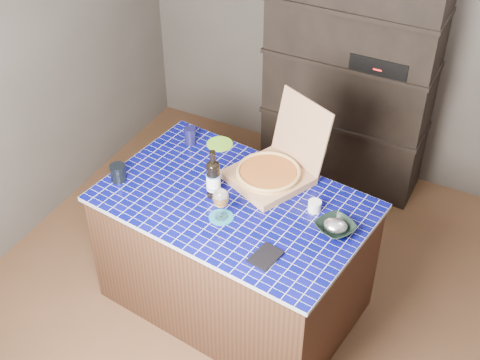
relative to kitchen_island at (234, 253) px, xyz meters
The scene contains 14 objects.
room 0.84m from the kitchen_island, 10.64° to the left, with size 3.50×3.50×3.50m.
shelving_unit 1.63m from the kitchen_island, 84.96° to the left, with size 1.20×0.41×1.80m.
kitchen_island is the anchor object (origin of this frame).
pizza_box 0.57m from the kitchen_island, 69.13° to the left, with size 0.59×0.63×0.45m.
mead_bottle 0.56m from the kitchen_island, behind, with size 0.08×0.08×0.32m.
teal_trivet 0.45m from the kitchen_island, 88.54° to the right, with size 0.14×0.14×0.01m, color #17627B.
wine_glass 0.58m from the kitchen_island, 88.54° to the right, with size 0.09×0.09×0.20m.
tumbler 0.85m from the kitchen_island, 168.93° to the right, with size 0.09×0.09×0.10m, color black.
dvd_case 0.64m from the kitchen_island, 42.66° to the right, with size 0.12×0.17×0.01m, color black.
bowl 0.75m from the kitchen_island, ahead, with size 0.20×0.20×0.05m, color black.
foil_contents 0.76m from the kitchen_island, ahead, with size 0.13×0.11×0.06m, color silver.
white_jar 0.64m from the kitchen_island, 16.57° to the left, with size 0.07×0.07×0.06m, color silver.
navy_cup 0.79m from the kitchen_island, 143.38° to the left, with size 0.07×0.07×0.11m, color #0F0E34.
green_trivet 0.70m from the kitchen_island, 126.70° to the left, with size 0.17×0.17×0.01m, color #73BD28.
Camera 1 is at (1.22, -2.60, 3.32)m, focal length 50.00 mm.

